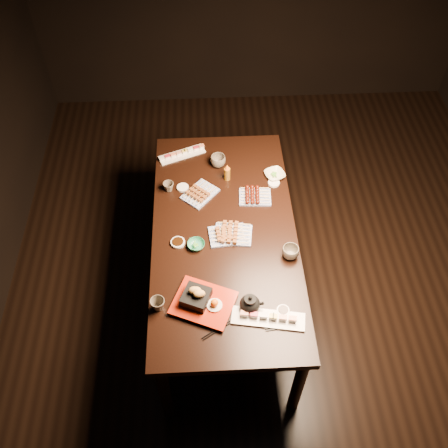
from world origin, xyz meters
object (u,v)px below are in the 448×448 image
(dining_table, at_px, (224,266))
(teapot, at_px, (250,303))
(teacup_mid_right, at_px, (290,252))
(teacup_far_right, at_px, (218,161))
(edamame_bowl_green, at_px, (196,245))
(sushi_platter_near, at_px, (268,317))
(yakitori_plate_right, at_px, (233,232))
(teacup_far_left, at_px, (169,187))
(edamame_bowl_cream, at_px, (275,175))
(yakitori_plate_left, at_px, (200,192))
(sushi_platter_far, at_px, (182,153))
(condiment_bottle, at_px, (227,172))
(teacup_near_left, at_px, (158,304))
(yakitori_plate_center, at_px, (227,233))
(tempura_tray, at_px, (203,299))

(dining_table, xyz_separation_m, teapot, (0.11, -0.54, 0.43))
(teacup_mid_right, relative_size, teacup_far_right, 0.97)
(teacup_far_right, bearing_deg, edamame_bowl_green, -103.18)
(sushi_platter_near, height_order, yakitori_plate_right, yakitori_plate_right)
(yakitori_plate_right, distance_m, teacup_far_left, 0.58)
(edamame_bowl_cream, bearing_deg, teacup_far_left, -172.60)
(teapot, bearing_deg, teacup_mid_right, 59.09)
(dining_table, xyz_separation_m, teacup_far_left, (-0.35, 0.38, 0.41))
(teacup_far_left, bearing_deg, yakitori_plate_right, -44.99)
(teacup_far_left, bearing_deg, dining_table, -46.93)
(yakitori_plate_right, height_order, teacup_mid_right, teacup_mid_right)
(edamame_bowl_green, distance_m, teapot, 0.53)
(yakitori_plate_left, xyz_separation_m, teacup_far_right, (0.13, 0.28, 0.01))
(sushi_platter_near, relative_size, sushi_platter_far, 1.20)
(teapot, height_order, condiment_bottle, condiment_bottle)
(yakitori_plate_left, distance_m, teacup_mid_right, 0.75)
(dining_table, height_order, teacup_near_left, teacup_near_left)
(teapot, bearing_deg, edamame_bowl_green, 130.94)
(dining_table, relative_size, edamame_bowl_green, 16.87)
(teacup_near_left, height_order, condiment_bottle, condiment_bottle)
(teacup_mid_right, bearing_deg, dining_table, 151.99)
(sushi_platter_near, height_order, edamame_bowl_green, sushi_platter_near)
(yakitori_plate_center, relative_size, yakitori_plate_left, 1.00)
(teapot, bearing_deg, yakitori_plate_center, 108.21)
(teapot, bearing_deg, yakitori_plate_right, 104.21)
(sushi_platter_near, relative_size, teacup_mid_right, 3.93)
(edamame_bowl_cream, xyz_separation_m, teapot, (-0.26, -1.02, 0.04))
(teacup_near_left, bearing_deg, edamame_bowl_cream, 52.36)
(sushi_platter_near, xyz_separation_m, teacup_mid_right, (0.18, 0.42, 0.02))
(sushi_platter_far, distance_m, tempura_tray, 1.24)
(sushi_platter_far, distance_m, teapot, 1.32)
(edamame_bowl_cream, bearing_deg, yakitori_plate_right, -122.32)
(dining_table, distance_m, yakitori_plate_center, 0.41)
(dining_table, relative_size, teacup_near_left, 21.97)
(edamame_bowl_green, distance_m, edamame_bowl_cream, 0.79)
(edamame_bowl_green, height_order, teacup_far_left, teacup_far_left)
(dining_table, bearing_deg, sushi_platter_far, 110.49)
(yakitori_plate_left, relative_size, teapot, 1.67)
(teacup_far_left, bearing_deg, sushi_platter_far, 75.72)
(teacup_far_right, relative_size, teapot, 0.78)
(tempura_tray, height_order, teacup_mid_right, tempura_tray)
(sushi_platter_far, height_order, yakitori_plate_right, yakitori_plate_right)
(edamame_bowl_cream, relative_size, teacup_far_left, 1.86)
(yakitori_plate_right, xyz_separation_m, edamame_bowl_cream, (0.32, 0.50, -0.01))
(dining_table, distance_m, teacup_far_right, 0.73)
(sushi_platter_near, relative_size, edamame_bowl_cream, 3.03)
(teacup_far_left, bearing_deg, sushi_platter_near, -60.67)
(tempura_tray, bearing_deg, teacup_far_right, 106.49)
(yakitori_plate_right, bearing_deg, yakitori_plate_center, -165.05)
(dining_table, height_order, yakitori_plate_left, yakitori_plate_left)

